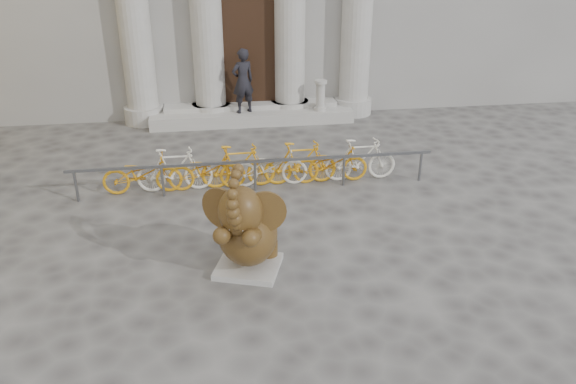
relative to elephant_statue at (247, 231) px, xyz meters
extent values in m
plane|color=#474442|center=(0.78, -1.30, -0.76)|extent=(80.00, 80.00, 0.00)
cube|color=black|center=(0.78, 8.62, 1.54)|extent=(2.40, 0.16, 4.00)
cube|color=#A8A59E|center=(0.78, 8.10, -0.58)|extent=(6.00, 1.20, 0.36)
cube|color=#A8A59E|center=(0.01, 0.03, -0.71)|extent=(1.29, 1.22, 0.10)
ellipsoid|color=black|center=(0.08, 0.25, -0.34)|extent=(1.10, 1.07, 0.67)
ellipsoid|color=black|center=(0.02, 0.05, -0.05)|extent=(1.35, 1.51, 1.08)
cylinder|color=black|center=(-0.14, 0.47, -0.52)|extent=(0.40, 0.40, 0.27)
cylinder|color=black|center=(0.39, 0.29, -0.52)|extent=(0.40, 0.40, 0.27)
cylinder|color=black|center=(-0.33, -0.27, 0.16)|extent=(0.44, 0.67, 0.42)
cylinder|color=black|center=(0.10, -0.42, 0.16)|extent=(0.44, 0.67, 0.42)
ellipsoid|color=black|center=(-0.10, -0.30, 0.53)|extent=(0.89, 0.86, 0.83)
cylinder|color=black|center=(-0.40, -0.07, 0.49)|extent=(0.60, 0.47, 0.71)
cylinder|color=black|center=(0.27, -0.30, 0.49)|extent=(0.71, 0.06, 0.71)
cone|color=beige|center=(-0.29, -0.46, 0.37)|extent=(0.09, 0.24, 0.11)
cone|color=beige|center=(-0.05, -0.54, 0.37)|extent=(0.19, 0.24, 0.11)
cube|color=slate|center=(0.42, 3.19, -0.06)|extent=(8.00, 0.06, 0.06)
cylinder|color=slate|center=(-3.38, 3.19, -0.41)|extent=(0.06, 0.06, 0.70)
cylinder|color=slate|center=(-1.58, 3.19, -0.41)|extent=(0.06, 0.06, 0.70)
cylinder|color=slate|center=(0.42, 3.19, -0.41)|extent=(0.06, 0.06, 0.70)
cylinder|color=slate|center=(2.42, 3.19, -0.41)|extent=(0.06, 0.06, 0.70)
cylinder|color=slate|center=(4.22, 3.19, -0.41)|extent=(0.06, 0.06, 0.70)
imported|color=orange|center=(-2.02, 3.44, -0.26)|extent=(1.70, 0.50, 1.00)
imported|color=silver|center=(-1.32, 3.44, -0.26)|extent=(1.66, 0.47, 1.00)
imported|color=orange|center=(-0.62, 3.44, -0.26)|extent=(1.70, 0.50, 1.00)
imported|color=orange|center=(0.08, 3.44, -0.26)|extent=(1.66, 0.47, 1.00)
imported|color=silver|center=(0.77, 3.44, -0.26)|extent=(1.70, 0.50, 1.00)
imported|color=orange|center=(1.47, 3.44, -0.26)|extent=(1.66, 0.47, 1.00)
imported|color=orange|center=(2.17, 3.44, -0.26)|extent=(1.70, 0.50, 1.00)
imported|color=silver|center=(2.87, 3.44, -0.26)|extent=(1.66, 0.47, 1.00)
imported|color=black|center=(0.53, 7.94, 0.54)|extent=(0.80, 0.67, 1.87)
cylinder|color=#A8A59E|center=(2.80, 7.80, -0.34)|extent=(0.37, 0.37, 0.11)
cylinder|color=#A8A59E|center=(2.80, 7.80, 0.02)|extent=(0.26, 0.26, 0.83)
cylinder|color=#A8A59E|center=(2.80, 7.80, 0.46)|extent=(0.37, 0.37, 0.09)
camera|label=1|loc=(-0.49, -8.12, 4.54)|focal=35.00mm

